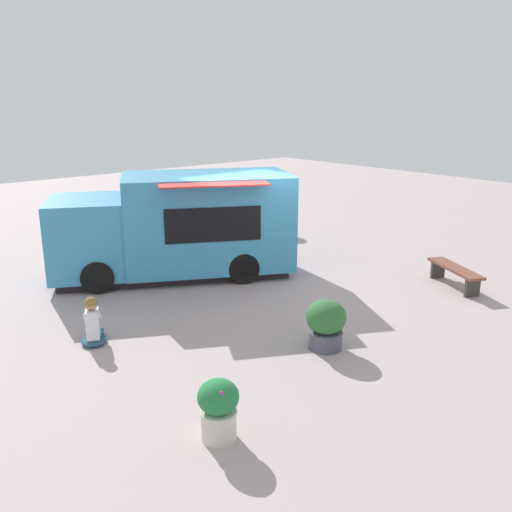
# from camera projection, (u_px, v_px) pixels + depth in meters

# --- Properties ---
(ground_plane) EXTENTS (40.00, 40.00, 0.00)m
(ground_plane) POSITION_uv_depth(u_px,v_px,m) (257.00, 282.00, 12.94)
(ground_plane) COLOR #B29E9E
(food_truck) EXTENTS (4.69, 5.92, 2.43)m
(food_truck) POSITION_uv_depth(u_px,v_px,m) (178.00, 228.00, 13.21)
(food_truck) COLOR #3A90C2
(food_truck) RESTS_ON ground_plane
(person_customer) EXTENTS (0.76, 0.63, 0.87)m
(person_customer) POSITION_uv_depth(u_px,v_px,m) (93.00, 325.00, 9.67)
(person_customer) COLOR navy
(person_customer) RESTS_ON ground_plane
(planter_flowering_near) EXTENTS (0.69, 0.69, 0.87)m
(planter_flowering_near) POSITION_uv_depth(u_px,v_px,m) (326.00, 323.00, 9.43)
(planter_flowering_near) COLOR #4C4C59
(planter_flowering_near) RESTS_ON ground_plane
(planter_flowering_far) EXTENTS (0.67, 0.67, 0.88)m
(planter_flowering_far) POSITION_uv_depth(u_px,v_px,m) (280.00, 220.00, 17.36)
(planter_flowering_far) COLOR beige
(planter_flowering_far) RESTS_ON ground_plane
(planter_flowering_side) EXTENTS (0.53, 0.53, 0.82)m
(planter_flowering_side) POSITION_uv_depth(u_px,v_px,m) (218.00, 408.00, 6.91)
(planter_flowering_side) COLOR beige
(planter_flowering_side) RESTS_ON ground_plane
(plaza_bench) EXTENTS (1.70, 1.13, 0.47)m
(plaza_bench) POSITION_uv_depth(u_px,v_px,m) (455.00, 272.00, 12.55)
(plaza_bench) COLOR brown
(plaza_bench) RESTS_ON ground_plane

